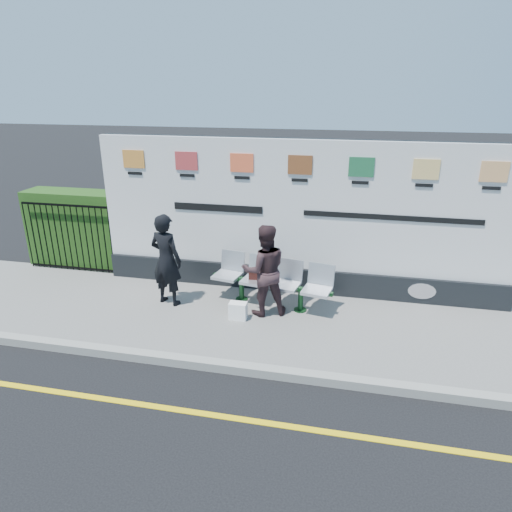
# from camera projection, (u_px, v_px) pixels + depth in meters

# --- Properties ---
(ground) EXTENTS (80.00, 80.00, 0.00)m
(ground) POSITION_uv_depth(u_px,v_px,m) (220.00, 416.00, 5.94)
(ground) COLOR black
(pavement) EXTENTS (14.00, 3.00, 0.12)m
(pavement) POSITION_uv_depth(u_px,v_px,m) (259.00, 321.00, 8.21)
(pavement) COLOR slate
(pavement) RESTS_ON ground
(kerb) EXTENTS (14.00, 0.18, 0.14)m
(kerb) POSITION_uv_depth(u_px,v_px,m) (239.00, 368.00, 6.83)
(kerb) COLOR gray
(kerb) RESTS_ON ground
(yellow_line) EXTENTS (14.00, 0.10, 0.01)m
(yellow_line) POSITION_uv_depth(u_px,v_px,m) (220.00, 416.00, 5.94)
(yellow_line) COLOR yellow
(yellow_line) RESTS_ON ground
(billboard) EXTENTS (8.00, 0.30, 3.00)m
(billboard) POSITION_uv_depth(u_px,v_px,m) (298.00, 229.00, 8.86)
(billboard) COLOR black
(billboard) RESTS_ON pavement
(hedge) EXTENTS (2.35, 0.70, 1.70)m
(hedge) POSITION_uv_depth(u_px,v_px,m) (80.00, 228.00, 10.43)
(hedge) COLOR #244A16
(hedge) RESTS_ON pavement
(railing) EXTENTS (2.05, 0.06, 1.54)m
(railing) POSITION_uv_depth(u_px,v_px,m) (69.00, 237.00, 10.04)
(railing) COLOR black
(railing) RESTS_ON pavement
(bench) EXTENTS (2.34, 0.99, 0.49)m
(bench) POSITION_uv_depth(u_px,v_px,m) (270.00, 293.00, 8.59)
(bench) COLOR silver
(bench) RESTS_ON pavement
(woman_left) EXTENTS (0.73, 0.58, 1.76)m
(woman_left) POSITION_uv_depth(u_px,v_px,m) (166.00, 260.00, 8.46)
(woman_left) COLOR black
(woman_left) RESTS_ON pavement
(woman_right) EXTENTS (0.99, 0.89, 1.68)m
(woman_right) POSITION_uv_depth(u_px,v_px,m) (264.00, 270.00, 8.09)
(woman_right) COLOR #342225
(woman_right) RESTS_ON pavement
(handbag_brown) EXTENTS (0.27, 0.14, 0.21)m
(handbag_brown) POSITION_uv_depth(u_px,v_px,m) (256.00, 274.00, 8.58)
(handbag_brown) COLOR black
(handbag_brown) RESTS_ON bench
(carrier_bag_white) EXTENTS (0.31, 0.19, 0.31)m
(carrier_bag_white) POSITION_uv_depth(u_px,v_px,m) (238.00, 311.00, 8.11)
(carrier_bag_white) COLOR white
(carrier_bag_white) RESTS_ON pavement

